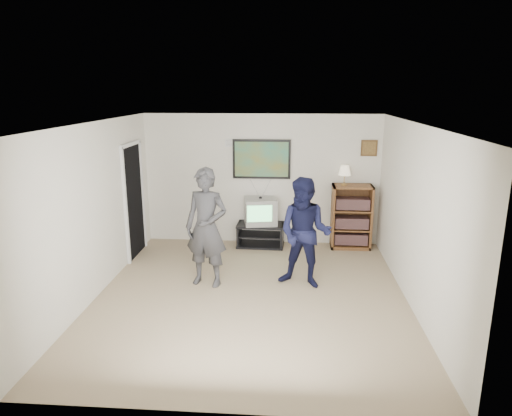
# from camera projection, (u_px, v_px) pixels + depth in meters

# --- Properties ---
(room_shell) EXTENTS (4.51, 5.00, 2.51)m
(room_shell) POSITION_uv_depth(u_px,v_px,m) (253.00, 208.00, 6.70)
(room_shell) COLOR #7E6E50
(room_shell) RESTS_ON ground
(media_stand) EXTENTS (0.91, 0.53, 0.45)m
(media_stand) POSITION_uv_depth(u_px,v_px,m) (260.00, 235.00, 8.78)
(media_stand) COLOR black
(media_stand) RESTS_ON room_shell
(crt_television) EXTENTS (0.67, 0.59, 0.50)m
(crt_television) POSITION_uv_depth(u_px,v_px,m) (260.00, 211.00, 8.66)
(crt_television) COLOR #999894
(crt_television) RESTS_ON media_stand
(bookshelf) EXTENTS (0.74, 0.42, 1.21)m
(bookshelf) POSITION_uv_depth(u_px,v_px,m) (351.00, 217.00, 8.61)
(bookshelf) COLOR brown
(bookshelf) RESTS_ON room_shell
(table_lamp) EXTENTS (0.23, 0.23, 0.37)m
(table_lamp) POSITION_uv_depth(u_px,v_px,m) (344.00, 175.00, 8.42)
(table_lamp) COLOR beige
(table_lamp) RESTS_ON bookshelf
(person_tall) EXTENTS (0.75, 0.58, 1.83)m
(person_tall) POSITION_uv_depth(u_px,v_px,m) (206.00, 228.00, 6.89)
(person_tall) COLOR #333336
(person_tall) RESTS_ON room_shell
(person_short) EXTENTS (0.97, 0.85, 1.69)m
(person_short) POSITION_uv_depth(u_px,v_px,m) (305.00, 233.00, 6.85)
(person_short) COLOR black
(person_short) RESTS_ON room_shell
(controller_left) EXTENTS (0.06, 0.12, 0.03)m
(controller_left) POSITION_uv_depth(u_px,v_px,m) (209.00, 203.00, 6.98)
(controller_left) COLOR white
(controller_left) RESTS_ON person_tall
(controller_right) EXTENTS (0.08, 0.12, 0.04)m
(controller_right) POSITION_uv_depth(u_px,v_px,m) (308.00, 219.00, 6.99)
(controller_right) COLOR white
(controller_right) RESTS_ON person_short
(poster) EXTENTS (1.10, 0.03, 0.75)m
(poster) POSITION_uv_depth(u_px,v_px,m) (262.00, 159.00, 8.65)
(poster) COLOR black
(poster) RESTS_ON room_shell
(air_vent) EXTENTS (0.28, 0.02, 0.14)m
(air_vent) POSITION_uv_depth(u_px,v_px,m) (233.00, 143.00, 8.62)
(air_vent) COLOR white
(air_vent) RESTS_ON room_shell
(small_picture) EXTENTS (0.30, 0.03, 0.30)m
(small_picture) POSITION_uv_depth(u_px,v_px,m) (369.00, 148.00, 8.46)
(small_picture) COLOR #482E16
(small_picture) RESTS_ON room_shell
(doorway) EXTENTS (0.03, 0.85, 2.00)m
(doorway) POSITION_uv_depth(u_px,v_px,m) (134.00, 201.00, 8.13)
(doorway) COLOR black
(doorway) RESTS_ON room_shell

